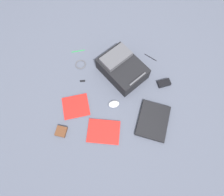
# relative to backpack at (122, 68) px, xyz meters

# --- Properties ---
(ground_plane) EXTENTS (3.40, 3.40, 0.00)m
(ground_plane) POSITION_rel_backpack_xyz_m (0.23, -0.05, -0.08)
(ground_plane) COLOR #4C5160
(backpack) EXTENTS (0.51, 0.50, 0.18)m
(backpack) POSITION_rel_backpack_xyz_m (0.00, 0.00, 0.00)
(backpack) COLOR black
(backpack) RESTS_ON ground_plane
(laptop) EXTENTS (0.38, 0.33, 0.03)m
(laptop) POSITION_rel_backpack_xyz_m (0.48, 0.26, -0.06)
(laptop) COLOR black
(laptop) RESTS_ON ground_plane
(book_comic) EXTENTS (0.25, 0.27, 0.01)m
(book_comic) POSITION_rel_backpack_xyz_m (0.35, -0.42, -0.07)
(book_comic) COLOR silver
(book_comic) RESTS_ON ground_plane
(book_blue) EXTENTS (0.23, 0.29, 0.01)m
(book_blue) POSITION_rel_backpack_xyz_m (0.58, -0.17, -0.07)
(book_blue) COLOR silver
(book_blue) RESTS_ON ground_plane
(computer_mouse) EXTENTS (0.08, 0.11, 0.03)m
(computer_mouse) POSITION_rel_backpack_xyz_m (0.33, -0.08, -0.06)
(computer_mouse) COLOR silver
(computer_mouse) RESTS_ON ground_plane
(cable_coil) EXTENTS (0.10, 0.10, 0.01)m
(cable_coil) POSITION_rel_backpack_xyz_m (-0.08, -0.40, -0.07)
(cable_coil) COLOR #4C4C51
(cable_coil) RESTS_ON ground_plane
(power_brick) EXTENTS (0.09, 0.13, 0.03)m
(power_brick) POSITION_rel_backpack_xyz_m (0.13, 0.39, -0.06)
(power_brick) COLOR black
(power_brick) RESTS_ON ground_plane
(pen_black) EXTENTS (0.04, 0.13, 0.01)m
(pen_black) POSITION_rel_backpack_xyz_m (-0.24, -0.43, -0.07)
(pen_black) COLOR #198C33
(pen_black) RESTS_ON ground_plane
(pen_blue) EXTENTS (0.09, 0.12, 0.01)m
(pen_blue) POSITION_rel_backpack_xyz_m (-0.16, 0.29, -0.07)
(pen_blue) COLOR black
(pen_blue) RESTS_ON ground_plane
(earbud_pouch) EXTENTS (0.10, 0.10, 0.03)m
(earbud_pouch) POSITION_rel_backpack_xyz_m (0.58, -0.52, -0.06)
(earbud_pouch) COLOR #59331E
(earbud_pouch) RESTS_ON ground_plane
(usb_stick) EXTENTS (0.02, 0.05, 0.01)m
(usb_stick) POSITION_rel_backpack_xyz_m (0.10, -0.37, -0.07)
(usb_stick) COLOR black
(usb_stick) RESTS_ON ground_plane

